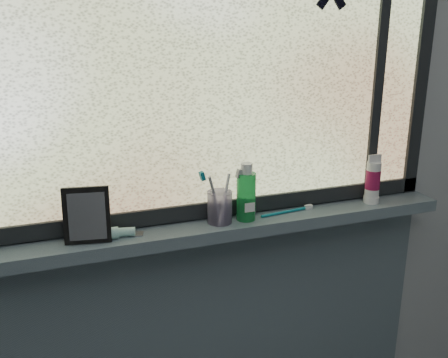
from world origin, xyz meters
name	(u,v)px	position (x,y,z in m)	size (l,w,h in m)	color
wall_back	(205,146)	(0.00, 1.30, 1.25)	(3.00, 0.01, 2.50)	#9EA3A8
windowsill	(213,229)	(0.00, 1.23, 1.00)	(1.62, 0.14, 0.04)	#4F5F69
sill_apron	(209,356)	(0.00, 1.29, 0.49)	(1.62, 0.02, 0.98)	#4F5F69
window_pane	(207,54)	(0.00, 1.28, 1.53)	(1.50, 0.01, 1.00)	silver
frame_bottom	(209,209)	(0.00, 1.28, 1.05)	(1.60, 0.03, 0.05)	black
frame_right	(423,50)	(0.78, 1.28, 1.53)	(0.05, 0.03, 1.10)	black
frame_mullion	(380,51)	(0.60, 1.28, 1.53)	(0.04, 0.03, 1.00)	black
vanity_mirror	(87,215)	(-0.38, 1.22, 1.10)	(0.13, 0.06, 0.16)	black
toothpaste_tube	(115,233)	(-0.31, 1.22, 1.04)	(0.20, 0.04, 0.04)	white
toothbrush_cup	(220,207)	(0.02, 1.23, 1.07)	(0.08, 0.08, 0.10)	#A290BF
toothbrush_lying	(284,211)	(0.24, 1.23, 1.03)	(0.21, 0.02, 0.01)	#0E6F7F
mouthwash_bottle	(246,192)	(0.11, 1.22, 1.11)	(0.06, 0.06, 0.15)	green
cream_tube	(373,177)	(0.58, 1.22, 1.11)	(0.05, 0.05, 0.12)	silver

